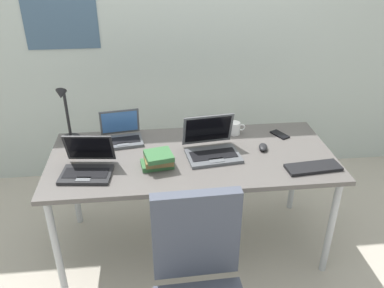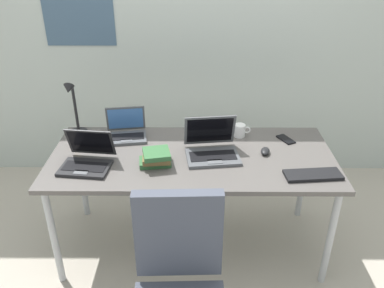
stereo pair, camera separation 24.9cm
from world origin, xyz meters
TOP-DOWN VIEW (x-y plane):
  - ground_plane at (0.00, 0.00)m, footprint 12.00×12.00m
  - wall_back at (-0.00, 1.10)m, footprint 6.00×0.13m
  - desk at (0.00, 0.00)m, footprint 1.80×0.80m
  - desk_lamp at (-0.80, 0.28)m, footprint 0.12×0.18m
  - laptop_by_keyboard at (0.13, -0.00)m, footprint 0.36×0.33m
  - laptop_center at (-0.45, 0.24)m, footprint 0.29×0.25m
  - laptop_back_left at (-0.63, -0.14)m, footprint 0.32×0.30m
  - external_keyboard at (0.70, -0.24)m, footprint 0.34×0.15m
  - computer_mouse at (0.47, 0.02)m, footprint 0.08×0.11m
  - cell_phone at (0.64, 0.21)m, footprint 0.12×0.15m
  - pill_bottle at (-0.75, 0.08)m, footprint 0.04×0.04m
  - book_stack at (-0.22, -0.12)m, footprint 0.21×0.18m
  - coffee_mug at (0.33, 0.26)m, footprint 0.11×0.08m

SIDE VIEW (x-z plane):
  - ground_plane at x=0.00m, z-range 0.00..0.00m
  - desk at x=0.00m, z-range 0.31..1.05m
  - cell_phone at x=0.64m, z-range 0.74..0.75m
  - external_keyboard at x=0.70m, z-range 0.74..0.76m
  - computer_mouse at x=0.47m, z-range 0.74..0.77m
  - pill_bottle at x=-0.75m, z-range 0.74..0.82m
  - laptop_center at x=-0.45m, z-range 0.68..0.88m
  - laptop_back_left at x=-0.63m, z-range 0.68..0.89m
  - coffee_mug at x=0.33m, z-range 0.74..0.83m
  - laptop_by_keyboard at x=0.13m, z-range 0.67..0.91m
  - book_stack at x=-0.22m, z-range 0.74..0.84m
  - desk_lamp at x=-0.80m, z-range 0.74..1.14m
  - wall_back at x=0.00m, z-range 0.00..2.60m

